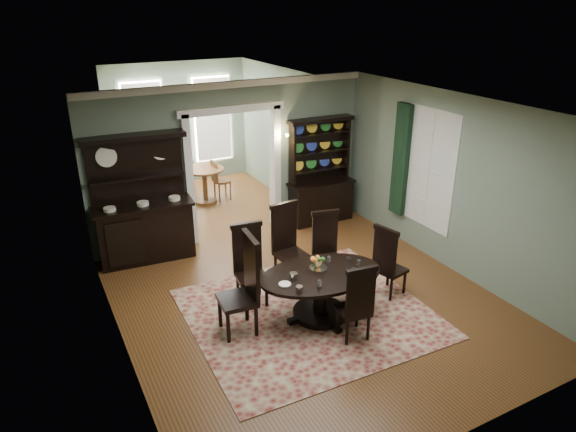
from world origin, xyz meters
name	(u,v)px	position (x,y,z in m)	size (l,w,h in m)	color
room	(311,209)	(0.00, 0.04, 1.58)	(5.51, 6.01, 3.01)	brown
parlor	(191,132)	(0.00, 5.53, 1.52)	(3.51, 3.50, 3.01)	brown
doorway_trim	(232,155)	(0.00, 3.00, 1.62)	(2.08, 0.25, 2.57)	silver
right_window	(415,165)	(2.69, 0.93, 1.60)	(0.15, 1.47, 2.12)	white
wall_sconce	(281,137)	(0.95, 2.85, 1.89)	(0.27, 0.21, 0.21)	gold
rug	(309,313)	(-0.15, -0.21, 0.01)	(3.43, 3.10, 0.01)	maroon
dining_table	(321,286)	(-0.03, -0.33, 0.50)	(1.94, 1.86, 0.72)	black
centerpiece	(318,266)	(-0.02, -0.23, 0.78)	(1.34, 0.86, 0.22)	white
chair_far_left	(249,261)	(-0.76, 0.57, 0.67)	(0.52, 0.50, 1.28)	black
chair_far_mid	(287,240)	(0.08, 0.93, 0.69)	(0.52, 0.50, 1.32)	black
chair_far_right	(326,245)	(0.60, 0.55, 0.64)	(0.53, 0.52, 1.22)	black
chair_end_left	(245,283)	(-1.13, -0.13, 0.76)	(0.55, 0.58, 1.45)	black
chair_end_right	(387,260)	(1.18, -0.33, 0.63)	(0.50, 0.52, 1.20)	black
chair_near	(357,302)	(0.09, -1.07, 0.62)	(0.48, 0.46, 1.17)	black
sideboard	(144,218)	(-1.84, 2.73, 0.79)	(1.77, 0.74, 2.27)	black
welsh_dresser	(320,185)	(1.83, 2.76, 0.79)	(1.41, 0.53, 2.18)	black
parlor_table	(205,180)	(0.02, 4.84, 0.54)	(0.89, 0.89, 0.83)	brown
parlor_chair_left	(181,187)	(-0.59, 4.67, 0.54)	(0.43, 0.42, 1.00)	brown
parlor_chair_right	(219,179)	(0.38, 4.85, 0.51)	(0.40, 0.40, 0.95)	brown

